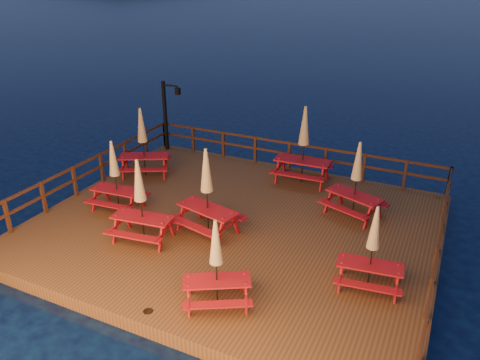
{
  "coord_description": "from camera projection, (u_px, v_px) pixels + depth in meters",
  "views": [
    {
      "loc": [
        5.66,
        -11.46,
        7.71
      ],
      "look_at": [
        -0.12,
        0.6,
        1.6
      ],
      "focal_mm": 35.0,
      "sensor_mm": 36.0,
      "label": 1
    }
  ],
  "objects": [
    {
      "name": "picnic_table_4",
      "position": [
        141.0,
        199.0,
        13.22
      ],
      "size": [
        1.94,
        1.67,
        2.53
      ],
      "rotation": [
        0.0,
        0.0,
        0.13
      ],
      "color": "maroon",
      "rests_on": "deck"
    },
    {
      "name": "picnic_table_2",
      "position": [
        373.0,
        247.0,
        11.22
      ],
      "size": [
        1.74,
        1.5,
        2.27
      ],
      "rotation": [
        0.0,
        0.0,
        0.13
      ],
      "color": "maroon",
      "rests_on": "deck"
    },
    {
      "name": "picnic_table_7",
      "position": [
        143.0,
        141.0,
        17.47
      ],
      "size": [
        2.34,
        2.2,
        2.64
      ],
      "rotation": [
        0.0,
        0.0,
        0.49
      ],
      "color": "maroon",
      "rests_on": "deck"
    },
    {
      "name": "lamp_post",
      "position": [
        168.0,
        110.0,
        19.76
      ],
      "size": [
        0.85,
        0.18,
        3.0
      ],
      "color": "black",
      "rests_on": "deck"
    },
    {
      "name": "picnic_table_1",
      "position": [
        356.0,
        179.0,
        14.53
      ],
      "size": [
        2.15,
        1.97,
        2.52
      ],
      "rotation": [
        0.0,
        0.0,
        -0.35
      ],
      "color": "maroon",
      "rests_on": "deck"
    },
    {
      "name": "picnic_table_0",
      "position": [
        207.0,
        190.0,
        13.58
      ],
      "size": [
        2.18,
        1.93,
        2.68
      ],
      "rotation": [
        0.0,
        0.0,
        -0.23
      ],
      "color": "maroon",
      "rests_on": "deck"
    },
    {
      "name": "picnic_table_5",
      "position": [
        216.0,
        262.0,
        10.65
      ],
      "size": [
        2.02,
        1.91,
        2.27
      ],
      "rotation": [
        0.0,
        0.0,
        0.51
      ],
      "color": "maroon",
      "rests_on": "deck"
    },
    {
      "name": "ground",
      "position": [
        235.0,
        233.0,
        14.82
      ],
      "size": [
        500.0,
        500.0,
        0.0
      ],
      "primitive_type": "plane",
      "color": "black",
      "rests_on": "ground"
    },
    {
      "name": "picnic_table_3",
      "position": [
        115.0,
        175.0,
        14.99
      ],
      "size": [
        1.78,
        1.51,
        2.38
      ],
      "rotation": [
        0.0,
        0.0,
        0.09
      ],
      "color": "maroon",
      "rests_on": "deck"
    },
    {
      "name": "deck",
      "position": [
        235.0,
        228.0,
        14.74
      ],
      "size": [
        12.0,
        10.0,
        0.4
      ],
      "primitive_type": "cube",
      "color": "#4C3018",
      "rests_on": "ground"
    },
    {
      "name": "railing",
      "position": [
        258.0,
        179.0,
        15.8
      ],
      "size": [
        11.8,
        9.75,
        1.1
      ],
      "color": "#341B10",
      "rests_on": "deck"
    },
    {
      "name": "picnic_table_6",
      "position": [
        304.0,
        144.0,
        16.85
      ],
      "size": [
        2.09,
        1.75,
        2.88
      ],
      "rotation": [
        0.0,
        0.0,
        0.05
      ],
      "color": "maroon",
      "rests_on": "deck"
    },
    {
      "name": "deck_piles",
      "position": [
        235.0,
        242.0,
        14.95
      ],
      "size": [
        11.44,
        9.44,
        1.4
      ],
      "color": "#341B10",
      "rests_on": "ground"
    }
  ]
}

